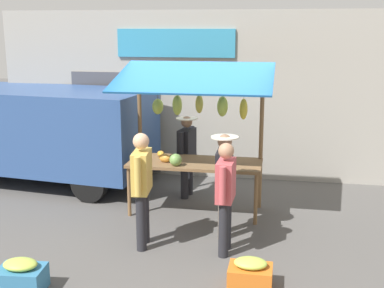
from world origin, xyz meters
The scene contains 10 objects.
ground_plane centered at (0.00, 0.00, 0.00)m, with size 40.00×40.00×0.00m, color #514F4C.
street_backdrop centered at (0.05, -2.20, 1.70)m, with size 9.00×0.30×3.40m.
market_stall centered at (0.02, -0.04, 1.55)m, with size 2.50×1.46×2.50m.
vendor_with_sunhat centered at (0.29, -0.75, 0.87)m, with size 0.39×0.65×1.51m.
shopper_in_striped_shirt centered at (-0.60, 0.92, 0.91)m, with size 0.40×0.68×1.56m.
shopper_with_ponytail centered at (-0.68, 1.50, 0.90)m, with size 0.24×0.68×1.57m.
shopper_in_grey_tee centered at (0.49, 1.50, 0.96)m, with size 0.27×0.70×1.66m.
parked_van centered at (3.49, -1.17, 1.12)m, with size 4.59×2.37×1.88m.
produce_crate_near centered at (-1.10, 2.40, 0.17)m, with size 0.53×0.39×0.37m.
produce_crate_side centered at (1.57, 2.99, 0.19)m, with size 0.58×0.45×0.41m.
Camera 1 is at (-1.41, 7.99, 3.08)m, focal length 47.19 mm.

